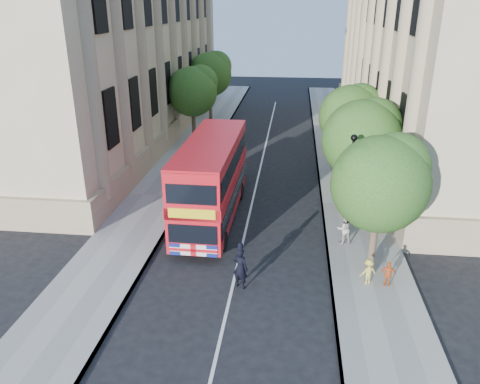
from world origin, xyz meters
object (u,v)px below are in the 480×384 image
(box_van, at_px, (226,166))
(woman_pedestrian, at_px, (344,229))
(police_constable, at_px, (240,268))
(lamp_post, at_px, (349,191))
(double_decker_bus, at_px, (212,178))

(box_van, xyz_separation_m, woman_pedestrian, (6.76, -7.44, -0.36))
(police_constable, relative_size, woman_pedestrian, 1.19)
(lamp_post, height_order, police_constable, lamp_post)
(double_decker_bus, xyz_separation_m, police_constable, (2.23, -6.19, -1.49))
(box_van, height_order, woman_pedestrian, box_van)
(double_decker_bus, bearing_deg, police_constable, -69.70)
(double_decker_bus, bearing_deg, woman_pedestrian, -16.32)
(lamp_post, height_order, woman_pedestrian, lamp_post)
(box_van, bearing_deg, double_decker_bus, -86.80)
(lamp_post, xyz_separation_m, double_decker_bus, (-6.90, 1.19, -0.12))
(double_decker_bus, bearing_deg, lamp_post, -9.28)
(woman_pedestrian, bearing_deg, box_van, -61.57)
(police_constable, xyz_separation_m, woman_pedestrian, (4.50, 4.16, -0.02))
(lamp_post, relative_size, box_van, 1.15)
(double_decker_bus, relative_size, woman_pedestrian, 6.18)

